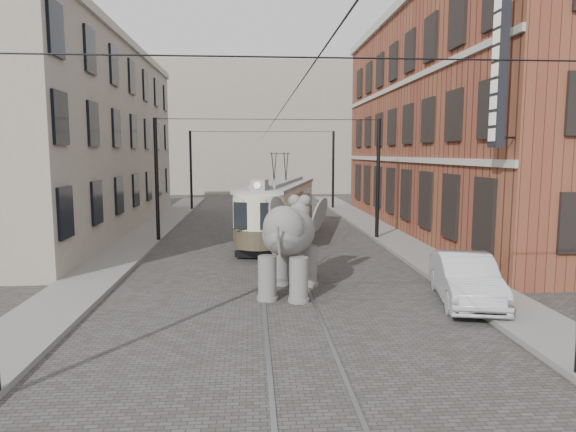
{
  "coord_description": "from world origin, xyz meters",
  "views": [
    {
      "loc": [
        -1.04,
        -18.93,
        4.32
      ],
      "look_at": [
        0.24,
        -0.9,
        2.1
      ],
      "focal_mm": 31.86,
      "sensor_mm": 36.0,
      "label": 1
    }
  ],
  "objects": [
    {
      "name": "elephant",
      "position": [
        0.1,
        -3.41,
        1.47
      ],
      "size": [
        3.83,
        5.35,
        2.95
      ],
      "primitive_type": null,
      "rotation": [
        0.0,
        0.0,
        -0.27
      ],
      "color": "#63605C",
      "rests_on": "ground"
    },
    {
      "name": "parked_car",
      "position": [
        5.13,
        -4.87,
        0.71
      ],
      "size": [
        2.31,
        4.49,
        1.41
      ],
      "primitive_type": "imported",
      "rotation": [
        0.0,
        0.0,
        -0.2
      ],
      "color": "#AFB0B4",
      "rests_on": "ground"
    },
    {
      "name": "stucco_building",
      "position": [
        -11.0,
        10.0,
        5.0
      ],
      "size": [
        7.0,
        24.0,
        10.0
      ],
      "primitive_type": "cube",
      "color": "gray",
      "rests_on": "ground"
    },
    {
      "name": "ground",
      "position": [
        0.0,
        0.0,
        0.0
      ],
      "size": [
        120.0,
        120.0,
        0.0
      ],
      "primitive_type": "plane",
      "color": "#474441"
    },
    {
      "name": "distant_block",
      "position": [
        0.0,
        40.0,
        7.0
      ],
      "size": [
        28.0,
        10.0,
        14.0
      ],
      "primitive_type": "cube",
      "color": "gray",
      "rests_on": "ground"
    },
    {
      "name": "tram_rails",
      "position": [
        0.0,
        0.0,
        0.01
      ],
      "size": [
        1.54,
        80.0,
        0.02
      ],
      "primitive_type": null,
      "color": "slate",
      "rests_on": "ground"
    },
    {
      "name": "catenary",
      "position": [
        -0.2,
        5.0,
        3.0
      ],
      "size": [
        11.0,
        30.2,
        6.0
      ],
      "primitive_type": null,
      "color": "black",
      "rests_on": "ground"
    },
    {
      "name": "sidewalk_right",
      "position": [
        6.0,
        0.0,
        0.07
      ],
      "size": [
        2.0,
        60.0,
        0.15
      ],
      "primitive_type": "cube",
      "color": "slate",
      "rests_on": "ground"
    },
    {
      "name": "tram",
      "position": [
        0.39,
        6.83,
        2.17
      ],
      "size": [
        4.69,
        11.18,
        4.35
      ],
      "primitive_type": null,
      "rotation": [
        0.0,
        0.0,
        -0.23
      ],
      "color": "beige",
      "rests_on": "ground"
    },
    {
      "name": "sidewalk_left",
      "position": [
        -6.5,
        0.0,
        0.07
      ],
      "size": [
        2.0,
        60.0,
        0.15
      ],
      "primitive_type": "cube",
      "color": "slate",
      "rests_on": "ground"
    },
    {
      "name": "brick_building",
      "position": [
        11.0,
        9.0,
        6.0
      ],
      "size": [
        8.0,
        26.0,
        12.0
      ],
      "primitive_type": "cube",
      "color": "brown",
      "rests_on": "ground"
    }
  ]
}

